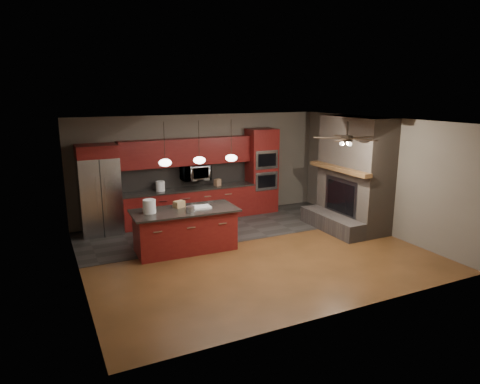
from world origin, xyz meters
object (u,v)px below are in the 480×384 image
microwave (195,172)px  counter_box (217,182)px  refrigerator (99,190)px  oven_tower (262,171)px  paint_can (190,209)px  kitchen_island (185,230)px  white_bucket (149,206)px  counter_bucket (160,186)px  paint_tray (201,207)px  cardboard_box (179,204)px

microwave → counter_box: (0.60, -0.10, -0.31)m
microwave → refrigerator: bearing=-177.0°
oven_tower → microwave: bearing=178.3°
refrigerator → paint_can: size_ratio=11.81×
paint_can → counter_box: 2.71m
kitchen_island → white_bucket: bearing=176.5°
counter_bucket → counter_box: size_ratio=1.41×
paint_can → counter_bucket: (-0.02, 2.27, 0.05)m
kitchen_island → counter_bucket: 2.12m
kitchen_island → counter_box: bearing=53.1°
oven_tower → paint_tray: bearing=-141.7°
cardboard_box → counter_box: counter_box is taller
paint_can → counter_bucket: counter_bucket is taller
white_bucket → counter_bucket: size_ratio=1.12×
oven_tower → paint_can: bearing=-142.2°
cardboard_box → counter_bucket: (0.08, 1.81, 0.04)m
paint_tray → kitchen_island: bearing=177.9°
paint_tray → counter_bucket: counter_bucket is taller
microwave → kitchen_island: microwave is taller
paint_can → paint_tray: 0.36m
refrigerator → white_bucket: 2.03m
oven_tower → microwave: (-1.98, 0.06, 0.11)m
refrigerator → kitchen_island: (1.48, -1.96, -0.63)m
cardboard_box → counter_bucket: 1.81m
white_bucket → cardboard_box: (0.69, 0.16, -0.07)m
refrigerator → counter_bucket: 1.52m
paint_can → oven_tower: bearing=37.8°
microwave → cardboard_box: (-1.05, -1.86, -0.31)m
kitchen_island → paint_can: size_ratio=12.38×
microwave → kitchen_island: (-1.00, -2.09, -0.84)m
white_bucket → paint_can: size_ratio=1.55×
kitchen_island → cardboard_box: (-0.05, 0.23, 0.53)m
refrigerator → white_bucket: size_ratio=7.63×
paint_can → counter_bucket: 2.28m
refrigerator → cardboard_box: 2.25m
refrigerator → oven_tower: bearing=0.9°
microwave → white_bucket: (-1.74, -2.02, -0.24)m
white_bucket → counter_bucket: bearing=68.6°
refrigerator → kitchen_island: refrigerator is taller
paint_can → cardboard_box: (-0.10, 0.46, 0.01)m
microwave → refrigerator: (-2.48, -0.13, -0.21)m
kitchen_island → paint_can: paint_can is taller
microwave → paint_tray: bearing=-106.9°
kitchen_island → counter_bucket: size_ratio=8.93×
cardboard_box → counter_bucket: bearing=66.8°
counter_bucket → counter_box: 1.57m
microwave → kitchen_island: size_ratio=0.32×
refrigerator → counter_bucket: bearing=3.1°
oven_tower → white_bucket: 4.20m
refrigerator → kitchen_island: size_ratio=0.95×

